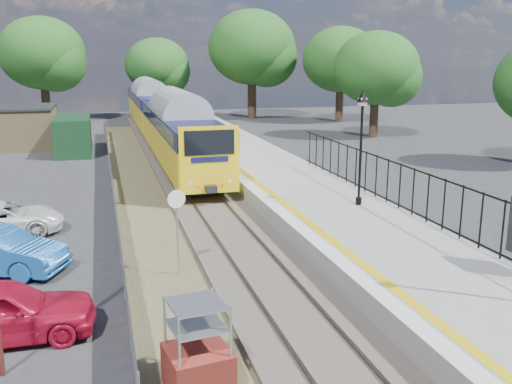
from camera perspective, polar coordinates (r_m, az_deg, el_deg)
name	(u,v)px	position (r m, az deg, el deg)	size (l,w,h in m)	color
ground	(278,298)	(16.56, 2.16, -10.54)	(120.00, 120.00, 0.00)	#2D2D30
track_bed	(202,211)	(25.33, -5.42, -1.86)	(5.90, 80.00, 0.29)	#473F38
platform	(315,205)	(24.89, 5.90, -1.30)	(5.00, 70.00, 0.90)	gray
platform_edge	(269,198)	(24.12, 1.35, -0.58)	(0.90, 70.00, 0.01)	silver
victorian_lamp_north	(362,120)	(22.82, 10.55, 7.06)	(0.44, 0.44, 4.60)	black
palisade_fence	(440,202)	(20.62, 17.91, -0.97)	(0.12, 26.00, 2.00)	black
wire_fence	(113,193)	(27.13, -14.08, -0.08)	(0.06, 52.00, 1.20)	#999EA3
outbuilding	(13,129)	(46.37, -23.15, 5.83)	(10.80, 10.10, 3.12)	#9B8557
tree_line	(161,58)	(56.75, -9.47, 13.04)	(56.80, 43.80, 11.88)	#332319
train	(161,115)	(45.51, -9.52, 7.63)	(2.82, 40.83, 3.51)	yellow
brick_plinth	(198,349)	(11.98, -5.87, -15.37)	(1.40, 1.40, 1.99)	maroon
speed_sign	(177,218)	(17.57, -7.91, -2.62)	(0.56, 0.15, 2.80)	#999EA3
car_red	(0,311)	(15.25, -24.27, -10.83)	(1.79, 4.45, 1.52)	#B6102C
car_white	(1,219)	(24.02, -24.14, -2.47)	(2.14, 4.63, 1.29)	white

